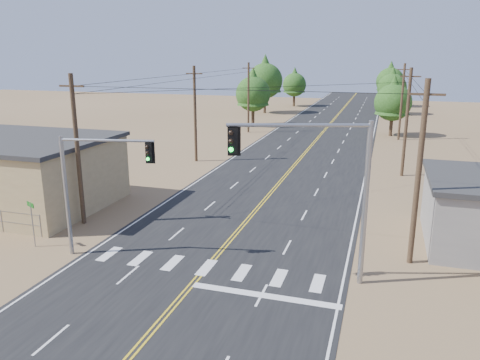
% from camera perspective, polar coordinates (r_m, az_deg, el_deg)
% --- Properties ---
extents(ground, '(220.00, 220.00, 0.00)m').
position_cam_1_polar(ground, '(19.54, -13.21, -20.21)').
color(ground, olive).
rests_on(ground, ground).
extents(road, '(15.00, 200.00, 0.02)m').
position_cam_1_polar(road, '(45.75, 5.92, 0.93)').
color(road, black).
rests_on(road, ground).
extents(utility_pole_left_near, '(1.80, 0.30, 10.00)m').
position_cam_1_polar(utility_pole_left_near, '(32.44, -19.21, 3.53)').
color(utility_pole_left_near, '#4C3826').
rests_on(utility_pole_left_near, ground).
extents(utility_pole_left_mid, '(1.80, 0.30, 10.00)m').
position_cam_1_polar(utility_pole_left_mid, '(49.74, -5.50, 8.08)').
color(utility_pole_left_mid, '#4C3826').
rests_on(utility_pole_left_mid, ground).
extents(utility_pole_left_far, '(1.80, 0.30, 10.00)m').
position_cam_1_polar(utility_pole_left_far, '(68.52, 1.04, 10.07)').
color(utility_pole_left_far, '#4C3826').
rests_on(utility_pole_left_far, ground).
extents(utility_pole_right_near, '(1.80, 0.30, 10.00)m').
position_cam_1_polar(utility_pole_right_near, '(26.30, 20.94, 0.81)').
color(utility_pole_right_near, '#4C3826').
rests_on(utility_pole_right_near, ground).
extents(utility_pole_right_mid, '(1.80, 0.30, 10.00)m').
position_cam_1_polar(utility_pole_right_mid, '(45.96, 19.63, 6.70)').
color(utility_pole_right_mid, '#4C3826').
rests_on(utility_pole_right_mid, ground).
extents(utility_pole_right_far, '(1.80, 0.30, 10.00)m').
position_cam_1_polar(utility_pole_right_far, '(65.83, 19.10, 9.05)').
color(utility_pole_right_far, '#4C3826').
rests_on(utility_pole_right_far, ground).
extents(signal_mast_left, '(5.21, 1.25, 6.88)m').
position_cam_1_polar(signal_mast_left, '(26.98, -17.78, 0.34)').
color(signal_mast_left, gray).
rests_on(signal_mast_left, ground).
extents(signal_mast_right, '(6.58, 2.22, 8.21)m').
position_cam_1_polar(signal_mast_right, '(22.54, 10.44, 0.45)').
color(signal_mast_right, gray).
rests_on(signal_mast_right, ground).
extents(street_sign, '(0.76, 0.38, 2.78)m').
position_cam_1_polar(street_sign, '(30.22, -24.04, -4.17)').
color(street_sign, gray).
rests_on(street_sign, ground).
extents(tree_left_near, '(5.48, 5.48, 9.14)m').
position_cam_1_polar(tree_left_near, '(75.01, 1.61, 10.87)').
color(tree_left_near, '#3F2D1E').
rests_on(tree_left_near, ground).
extents(tree_left_mid, '(6.70, 6.70, 11.17)m').
position_cam_1_polar(tree_left_mid, '(91.81, 3.08, 12.42)').
color(tree_left_mid, '#3F2D1E').
rests_on(tree_left_mid, ground).
extents(tree_left_far, '(5.07, 5.07, 8.45)m').
position_cam_1_polar(tree_left_far, '(104.41, 6.66, 11.75)').
color(tree_left_far, '#3F2D1E').
rests_on(tree_left_far, ground).
extents(tree_right_near, '(5.07, 5.07, 8.45)m').
position_cam_1_polar(tree_right_near, '(68.73, 18.19, 9.39)').
color(tree_right_near, '#3F2D1E').
rests_on(tree_right_near, ground).
extents(tree_right_mid, '(5.37, 5.37, 8.96)m').
position_cam_1_polar(tree_right_mid, '(93.97, 18.06, 10.94)').
color(tree_right_mid, '#3F2D1E').
rests_on(tree_right_mid, ground).
extents(tree_right_far, '(5.86, 5.86, 9.77)m').
position_cam_1_polar(tree_right_far, '(108.11, 17.85, 11.68)').
color(tree_right_far, '#3F2D1E').
rests_on(tree_right_far, ground).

